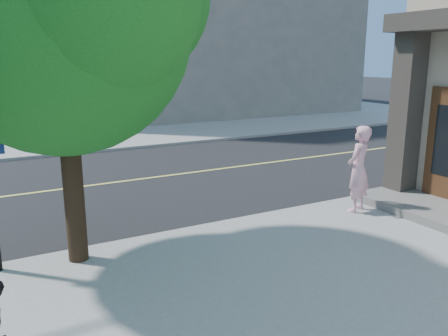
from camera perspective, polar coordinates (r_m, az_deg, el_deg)
sidewalk_ne at (r=32.35m, az=-5.26°, el=7.39°), size 29.00×25.00×0.12m
filler_ne at (r=33.04m, az=-5.06°, el=19.79°), size 18.00×16.00×14.00m
man_on_phone at (r=10.44m, az=16.38°, el=-0.13°), size 0.82×0.70×1.91m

